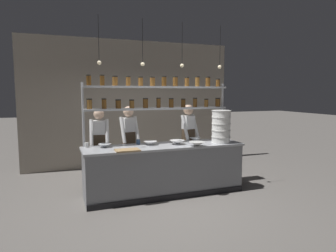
% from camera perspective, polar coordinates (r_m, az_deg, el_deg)
% --- Properties ---
extents(ground_plane, '(40.00, 40.00, 0.00)m').
position_cam_1_polar(ground_plane, '(5.74, -0.67, -12.75)').
color(ground_plane, slate).
extents(back_wall, '(5.36, 0.12, 3.19)m').
position_cam_1_polar(back_wall, '(7.79, -6.90, 4.25)').
color(back_wall, '#9E9384').
rests_on(back_wall, ground_plane).
extents(prep_counter, '(2.96, 0.76, 0.92)m').
position_cam_1_polar(prep_counter, '(5.60, -0.67, -8.31)').
color(prep_counter, gray).
rests_on(prep_counter, ground_plane).
extents(spice_shelf_unit, '(2.84, 0.28, 2.20)m').
position_cam_1_polar(spice_shelf_unit, '(5.73, -1.84, 5.17)').
color(spice_shelf_unit, '#ADAFB5').
rests_on(spice_shelf_unit, ground_plane).
extents(chef_left, '(0.39, 0.30, 1.57)m').
position_cam_1_polar(chef_left, '(5.90, -12.90, -3.39)').
color(chef_left, black).
rests_on(chef_left, ground_plane).
extents(chef_center, '(0.39, 0.31, 1.61)m').
position_cam_1_polar(chef_center, '(5.98, -7.46, -2.88)').
color(chef_center, black).
rests_on(chef_center, ground_plane).
extents(chef_right, '(0.42, 0.35, 1.63)m').
position_cam_1_polar(chef_right, '(6.29, 3.90, -2.27)').
color(chef_right, black).
rests_on(chef_right, ground_plane).
extents(container_stack, '(0.37, 0.37, 0.63)m').
position_cam_1_polar(container_stack, '(5.81, 10.07, -0.10)').
color(container_stack, white).
rests_on(container_stack, prep_counter).
extents(cutting_board, '(0.40, 0.26, 0.02)m').
position_cam_1_polar(cutting_board, '(5.01, -7.74, -4.58)').
color(cutting_board, '#A88456').
rests_on(cutting_board, prep_counter).
extents(prep_bowl_near_left, '(0.23, 0.23, 0.06)m').
position_cam_1_polar(prep_bowl_near_left, '(5.39, -11.96, -3.68)').
color(prep_bowl_near_left, silver).
rests_on(prep_bowl_near_left, prep_counter).
extents(prep_bowl_center_front, '(0.25, 0.25, 0.07)m').
position_cam_1_polar(prep_bowl_center_front, '(5.53, -3.38, -3.26)').
color(prep_bowl_center_front, white).
rests_on(prep_bowl_center_front, prep_counter).
extents(prep_bowl_center_back, '(0.22, 0.22, 0.06)m').
position_cam_1_polar(prep_bowl_center_back, '(6.00, 5.17, -2.56)').
color(prep_bowl_center_back, '#B2B7BC').
rests_on(prep_bowl_center_back, prep_counter).
extents(prep_bowl_near_right, '(0.29, 0.29, 0.08)m').
position_cam_1_polar(prep_bowl_near_right, '(5.42, 5.53, -3.43)').
color(prep_bowl_near_right, silver).
rests_on(prep_bowl_near_right, prep_counter).
extents(prep_bowl_far_left, '(0.28, 0.28, 0.08)m').
position_cam_1_polar(prep_bowl_far_left, '(5.59, 1.75, -3.12)').
color(prep_bowl_far_left, white).
rests_on(prep_bowl_far_left, prep_counter).
extents(serving_cup_front, '(0.07, 0.07, 0.09)m').
position_cam_1_polar(serving_cup_front, '(5.46, -15.25, -3.52)').
color(serving_cup_front, silver).
rests_on(serving_cup_front, prep_counter).
extents(serving_cup_by_board, '(0.07, 0.07, 0.09)m').
position_cam_1_polar(serving_cup_by_board, '(5.60, -5.71, -3.03)').
color(serving_cup_by_board, '#334C70').
rests_on(serving_cup_by_board, prep_counter).
extents(pendant_light_row, '(2.34, 0.07, 0.81)m').
position_cam_1_polar(pendant_light_row, '(5.44, -0.88, 12.05)').
color(pendant_light_row, black).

